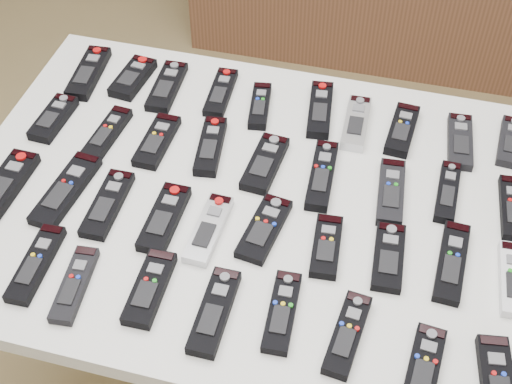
% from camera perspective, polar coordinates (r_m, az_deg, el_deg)
% --- Properties ---
extents(table, '(1.25, 0.88, 0.78)m').
position_cam_1_polar(table, '(1.52, 0.00, -1.98)').
color(table, white).
rests_on(table, ground).
extents(remote_0, '(0.07, 0.19, 0.02)m').
position_cam_1_polar(remote_0, '(1.82, -13.25, 9.27)').
color(remote_0, black).
rests_on(remote_0, table).
extents(remote_1, '(0.08, 0.15, 0.02)m').
position_cam_1_polar(remote_1, '(1.78, -9.82, 9.00)').
color(remote_1, black).
rests_on(remote_1, table).
extents(remote_2, '(0.07, 0.18, 0.02)m').
position_cam_1_polar(remote_2, '(1.75, -7.14, 8.38)').
color(remote_2, black).
rests_on(remote_2, table).
extents(remote_3, '(0.06, 0.17, 0.02)m').
position_cam_1_polar(remote_3, '(1.72, -2.84, 7.97)').
color(remote_3, black).
rests_on(remote_3, table).
extents(remote_4, '(0.06, 0.15, 0.02)m').
position_cam_1_polar(remote_4, '(1.68, 0.31, 6.90)').
color(remote_4, black).
rests_on(remote_4, table).
extents(remote_5, '(0.07, 0.19, 0.02)m').
position_cam_1_polar(remote_5, '(1.67, 5.15, 6.59)').
color(remote_5, black).
rests_on(remote_5, table).
extents(remote_6, '(0.06, 0.17, 0.02)m').
position_cam_1_polar(remote_6, '(1.65, 8.01, 5.48)').
color(remote_6, '#B7B7BC').
rests_on(remote_6, table).
extents(remote_7, '(0.06, 0.16, 0.02)m').
position_cam_1_polar(remote_7, '(1.65, 11.60, 4.89)').
color(remote_7, black).
rests_on(remote_7, table).
extents(remote_8, '(0.06, 0.17, 0.02)m').
position_cam_1_polar(remote_8, '(1.65, 16.01, 3.91)').
color(remote_8, black).
rests_on(remote_8, table).
extents(remote_9, '(0.06, 0.16, 0.02)m').
position_cam_1_polar(remote_9, '(1.69, 19.78, 3.78)').
color(remote_9, black).
rests_on(remote_9, table).
extents(remote_10, '(0.06, 0.15, 0.02)m').
position_cam_1_polar(remote_10, '(1.71, -15.90, 5.70)').
color(remote_10, black).
rests_on(remote_10, table).
extents(remote_11, '(0.06, 0.17, 0.02)m').
position_cam_1_polar(remote_11, '(1.64, -11.82, 4.59)').
color(remote_11, black).
rests_on(remote_11, table).
extents(remote_12, '(0.06, 0.16, 0.02)m').
position_cam_1_polar(remote_12, '(1.60, -7.93, 4.07)').
color(remote_12, black).
rests_on(remote_12, table).
extents(remote_13, '(0.07, 0.18, 0.02)m').
position_cam_1_polar(remote_13, '(1.58, -3.66, 3.68)').
color(remote_13, black).
rests_on(remote_13, table).
extents(remote_14, '(0.07, 0.17, 0.02)m').
position_cam_1_polar(remote_14, '(1.54, 0.72, 2.31)').
color(remote_14, black).
rests_on(remote_14, table).
extents(remote_15, '(0.06, 0.19, 0.02)m').
position_cam_1_polar(remote_15, '(1.52, 5.29, 1.34)').
color(remote_15, black).
rests_on(remote_15, table).
extents(remote_16, '(0.07, 0.18, 0.02)m').
position_cam_1_polar(remote_16, '(1.50, 10.74, -0.02)').
color(remote_16, black).
rests_on(remote_16, table).
extents(remote_17, '(0.04, 0.17, 0.02)m').
position_cam_1_polar(remote_17, '(1.53, 15.08, 0.00)').
color(remote_17, black).
rests_on(remote_17, table).
extents(remote_18, '(0.06, 0.17, 0.02)m').
position_cam_1_polar(remote_18, '(1.54, 19.80, -1.19)').
color(remote_18, black).
rests_on(remote_18, table).
extents(remote_19, '(0.07, 0.19, 0.02)m').
position_cam_1_polar(remote_19, '(1.58, -19.35, 0.59)').
color(remote_19, black).
rests_on(remote_19, table).
extents(remote_20, '(0.08, 0.21, 0.02)m').
position_cam_1_polar(remote_20, '(1.54, -14.95, 0.17)').
color(remote_20, black).
rests_on(remote_20, table).
extents(remote_21, '(0.06, 0.18, 0.02)m').
position_cam_1_polar(remote_21, '(1.49, -11.80, -0.95)').
color(remote_21, black).
rests_on(remote_21, table).
extents(remote_22, '(0.06, 0.17, 0.02)m').
position_cam_1_polar(remote_22, '(1.44, -7.35, -2.09)').
color(remote_22, black).
rests_on(remote_22, table).
extents(remote_23, '(0.06, 0.18, 0.02)m').
position_cam_1_polar(remote_23, '(1.42, -3.82, -2.98)').
color(remote_23, '#B7B7BC').
rests_on(remote_23, table).
extents(remote_24, '(0.08, 0.17, 0.02)m').
position_cam_1_polar(remote_24, '(1.42, 0.66, -2.95)').
color(remote_24, black).
rests_on(remote_24, table).
extents(remote_25, '(0.06, 0.15, 0.02)m').
position_cam_1_polar(remote_25, '(1.39, 5.65, -4.35)').
color(remote_25, black).
rests_on(remote_25, table).
extents(remote_26, '(0.07, 0.16, 0.02)m').
position_cam_1_polar(remote_26, '(1.39, 10.56, -5.13)').
color(remote_26, black).
rests_on(remote_26, table).
extents(remote_27, '(0.06, 0.19, 0.02)m').
position_cam_1_polar(remote_27, '(1.41, 15.39, -5.43)').
color(remote_27, black).
rests_on(remote_27, table).
extents(remote_28, '(0.05, 0.17, 0.02)m').
position_cam_1_polar(remote_28, '(1.42, 19.81, -6.57)').
color(remote_28, silver).
rests_on(remote_28, table).
extents(remote_30, '(0.05, 0.18, 0.02)m').
position_cam_1_polar(remote_30, '(1.42, -17.19, -5.49)').
color(remote_30, black).
rests_on(remote_30, table).
extents(remote_31, '(0.06, 0.17, 0.02)m').
position_cam_1_polar(remote_31, '(1.37, -14.31, -7.19)').
color(remote_31, black).
rests_on(remote_31, table).
extents(remote_32, '(0.06, 0.16, 0.02)m').
position_cam_1_polar(remote_32, '(1.34, -8.50, -7.61)').
color(remote_32, black).
rests_on(remote_32, table).
extents(remote_33, '(0.05, 0.18, 0.02)m').
position_cam_1_polar(remote_33, '(1.30, -3.35, -9.53)').
color(remote_33, black).
rests_on(remote_33, table).
extents(remote_34, '(0.06, 0.17, 0.02)m').
position_cam_1_polar(remote_34, '(1.30, 2.09, -9.57)').
color(remote_34, black).
rests_on(remote_34, table).
extents(remote_35, '(0.06, 0.17, 0.02)m').
position_cam_1_polar(remote_35, '(1.28, 7.31, -11.23)').
color(remote_35, black).
rests_on(remote_35, table).
extents(remote_36, '(0.06, 0.16, 0.02)m').
position_cam_1_polar(remote_36, '(1.27, 13.29, -13.46)').
color(remote_36, black).
rests_on(remote_36, table).
extents(remote_37, '(0.08, 0.18, 0.02)m').
position_cam_1_polar(remote_37, '(1.29, 18.75, -14.24)').
color(remote_37, black).
rests_on(remote_37, table).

